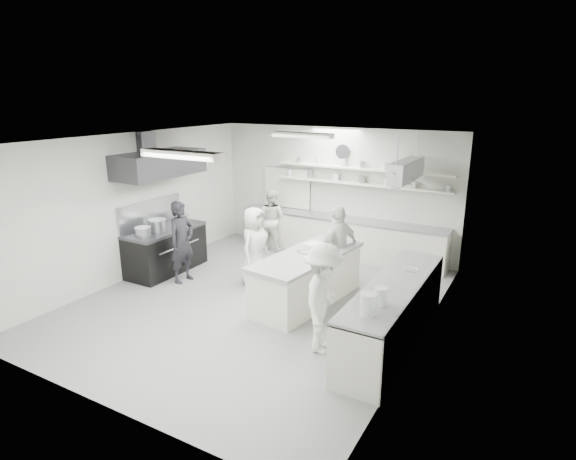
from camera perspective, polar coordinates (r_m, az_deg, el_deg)
The scene contains 27 objects.
floor at distance 8.94m, azimuth -3.81°, elevation -8.70°, with size 6.00×7.00×0.02m, color gray.
ceiling at distance 8.15m, azimuth -4.21°, elevation 10.95°, with size 6.00×7.00×0.02m, color white.
wall_back at distance 11.43m, azimuth 5.67°, elevation 4.76°, with size 6.00×0.04×3.00m, color beige.
wall_front at distance 5.98m, azimuth -22.82°, elevation -7.23°, with size 6.00×0.04×3.00m, color beige.
wall_left at distance 10.33m, azimuth -18.09°, elevation 2.81°, with size 0.04×7.00×3.00m, color beige.
wall_right at distance 7.28m, azimuth 16.18°, elevation -2.45°, with size 0.04×7.00×3.00m, color beige.
stove at distance 10.60m, azimuth -14.55°, elevation -2.48°, with size 0.80×1.80×0.90m, color black.
exhaust_hood at distance 10.17m, azimuth -15.30°, elevation 7.72°, with size 0.85×2.00×0.50m, color #37373C.
back_counter at distance 11.30m, azimuth 6.30°, elevation -0.84°, with size 5.00×0.60×0.92m, color silver.
shelf_lower at distance 11.00m, azimuth 8.78°, elevation 5.53°, with size 4.20×0.26×0.04m, color silver.
shelf_upper at distance 10.94m, azimuth 8.86°, elevation 7.33°, with size 4.20×0.26×0.04m, color silver.
pass_through_window at distance 11.99m, azimuth -0.09°, elevation 5.13°, with size 1.30×0.04×1.00m, color black.
wall_clock at distance 11.16m, azimuth 6.67°, elevation 9.40°, with size 0.32×0.32×0.05m, color silver.
right_counter at distance 7.57m, azimuth 12.60°, elevation -9.91°, with size 0.74×3.30×0.94m, color silver.
pot_rack at distance 9.61m, azimuth 14.15°, elevation 7.03°, with size 0.30×1.60×0.40m, color #A3A7AE.
light_fixture_front at distance 6.74m, azimuth -12.75°, elevation 8.91°, with size 1.30×0.25×0.10m, color silver.
light_fixture_rear at distance 9.70m, azimuth 1.77°, elevation 11.40°, with size 1.30×0.25×0.10m, color silver.
prep_island at distance 8.76m, azimuth 2.29°, elevation -6.00°, with size 0.89×2.40×0.89m, color silver.
stove_pot at distance 10.30m, azimuth -15.49°, elevation 0.44°, with size 0.37×0.37×0.29m, color #A3A7AE.
cook_stove at distance 9.82m, azimuth -12.71°, elevation -1.42°, with size 0.62×0.40×1.69m, color black.
cook_back at distance 11.62m, azimuth -1.98°, elevation 1.28°, with size 0.74×0.58×1.52m, color silver.
cook_island_left at distance 9.51m, azimuth -4.08°, elevation -1.93°, with size 0.78×0.51×1.60m, color silver.
cook_island_right at distance 9.13m, azimuth 6.09°, elevation -2.31°, with size 1.01×0.42×1.73m, color silver.
cook_right at distance 7.03m, azimuth 4.31°, elevation -8.30°, with size 1.09×0.62×1.68m, color silver.
bowl_island_a at distance 8.72m, azimuth 2.12°, elevation -2.77°, with size 0.27×0.27×0.07m, color #A3A7AE.
bowl_island_b at distance 8.82m, azimuth 3.02°, elevation -2.56°, with size 0.20×0.20×0.06m, color silver.
bowl_right at distance 7.97m, azimuth 14.62°, elevation -4.77°, with size 0.22×0.22×0.05m, color silver.
Camera 1 is at (4.47, -6.77, 3.75)m, focal length 29.41 mm.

